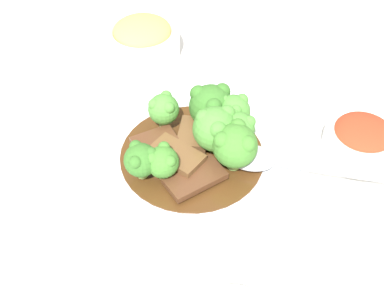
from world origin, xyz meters
TOP-DOWN VIEW (x-y plane):
  - ground_plane at (0.00, 0.00)m, footprint 4.00×4.00m
  - main_plate at (0.00, 0.00)m, footprint 0.28×0.28m
  - beef_strip_0 at (-0.03, 0.04)m, footprint 0.06×0.04m
  - beef_strip_1 at (0.02, 0.02)m, footprint 0.06×0.06m
  - beef_strip_2 at (-0.02, 0.00)m, footprint 0.05×0.07m
  - beef_strip_3 at (-0.02, -0.04)m, footprint 0.07×0.04m
  - broccoli_floret_0 at (0.05, 0.03)m, footprint 0.05×0.05m
  - broccoli_floret_1 at (0.00, 0.06)m, footprint 0.04×0.04m
  - broccoli_floret_2 at (0.05, -0.02)m, footprint 0.04×0.04m
  - broccoli_floret_3 at (0.03, -0.01)m, footprint 0.05×0.05m
  - broccoli_floret_4 at (0.03, -0.05)m, footprint 0.05×0.05m
  - broccoli_floret_5 at (-0.07, 0.01)m, footprint 0.04×0.04m
  - broccoli_floret_6 at (0.06, 0.00)m, footprint 0.04×0.04m
  - broccoli_floret_7 at (-0.05, -0.01)m, footprint 0.04×0.04m
  - serving_spoon at (0.06, -0.07)m, footprint 0.16×0.18m
  - side_bowl_kimchi at (0.17, -0.11)m, footprint 0.09×0.09m
  - side_bowl_appetizer at (0.08, 0.21)m, footprint 0.11×0.11m
  - paper_napkin at (-0.20, 0.08)m, footprint 0.10×0.10m

SIDE VIEW (x-z plane):
  - ground_plane at x=0.00m, z-range 0.00..0.00m
  - paper_napkin at x=-0.20m, z-range 0.00..0.01m
  - main_plate at x=0.00m, z-range 0.00..0.02m
  - beef_strip_3 at x=-0.02m, z-range 0.02..0.03m
  - side_bowl_kimchi at x=0.17m, z-range 0.00..0.05m
  - serving_spoon at x=0.06m, z-range 0.02..0.03m
  - beef_strip_1 at x=0.02m, z-range 0.02..0.03m
  - beef_strip_0 at x=-0.03m, z-range 0.02..0.03m
  - beef_strip_2 at x=-0.02m, z-range 0.02..0.03m
  - side_bowl_appetizer at x=0.08m, z-range 0.00..0.06m
  - broccoli_floret_7 at x=-0.05m, z-range 0.02..0.07m
  - broccoli_floret_5 at x=-0.07m, z-range 0.02..0.07m
  - broccoli_floret_1 at x=0.00m, z-range 0.02..0.07m
  - broccoli_floret_0 at x=0.05m, z-range 0.02..0.08m
  - broccoli_floret_2 at x=0.05m, z-range 0.03..0.08m
  - broccoli_floret_6 at x=0.06m, z-range 0.03..0.08m
  - broccoli_floret_3 at x=0.03m, z-range 0.02..0.08m
  - broccoli_floret_4 at x=0.03m, z-range 0.02..0.08m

